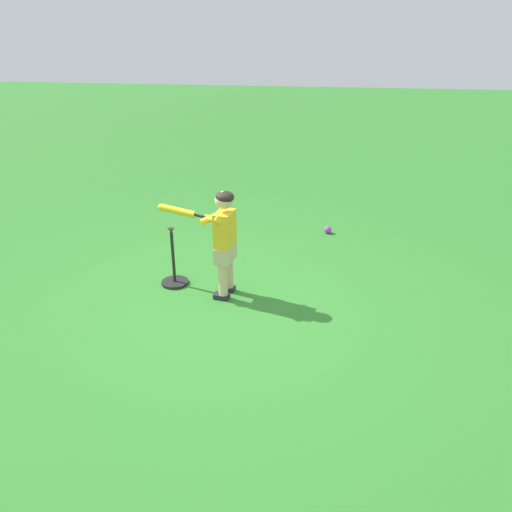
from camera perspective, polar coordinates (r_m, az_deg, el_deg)
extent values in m
plane|color=#2D7528|center=(4.82, -3.18, -5.92)|extent=(40.00, 40.00, 0.00)
cube|color=#232328|center=(4.97, -3.94, -4.60)|extent=(0.11, 0.16, 0.05)
cylinder|color=#DBB28E|center=(4.87, -3.78, -2.73)|extent=(0.09, 0.09, 0.34)
cube|color=#232328|center=(5.11, -3.27, -3.71)|extent=(0.11, 0.16, 0.05)
cylinder|color=#DBB28E|center=(5.01, -3.11, -1.88)|extent=(0.09, 0.09, 0.34)
cube|color=#C6B284|center=(4.84, -3.51, 0.34)|extent=(0.29, 0.18, 0.16)
cube|color=yellow|center=(4.74, -3.59, 3.10)|extent=(0.27, 0.18, 0.34)
sphere|color=#DBB28E|center=(4.64, -3.68, 6.37)|extent=(0.17, 0.17, 0.17)
ellipsoid|color=black|center=(4.63, -3.57, 6.71)|extent=(0.19, 0.19, 0.11)
sphere|color=yellow|center=(4.76, -5.21, 4.28)|extent=(0.04, 0.04, 0.04)
cylinder|color=black|center=(4.78, -6.24, 4.51)|extent=(0.04, 0.14, 0.05)
cylinder|color=yellow|center=(4.86, -8.90, 5.10)|extent=(0.10, 0.35, 0.11)
sphere|color=yellow|center=(4.92, -10.73, 5.49)|extent=(0.07, 0.07, 0.07)
cylinder|color=yellow|center=(4.71, -4.96, 4.24)|extent=(0.28, 0.24, 0.14)
cylinder|color=yellow|center=(4.77, -4.66, 4.52)|extent=(0.23, 0.28, 0.14)
sphere|color=purple|center=(6.58, 8.19, 2.98)|extent=(0.09, 0.09, 0.09)
cylinder|color=black|center=(5.31, -9.21, -2.98)|extent=(0.28, 0.28, 0.03)
cylinder|color=black|center=(5.18, -9.43, -0.13)|extent=(0.03, 0.03, 0.55)
cone|color=black|center=(5.07, -9.65, 2.90)|extent=(0.07, 0.07, 0.04)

